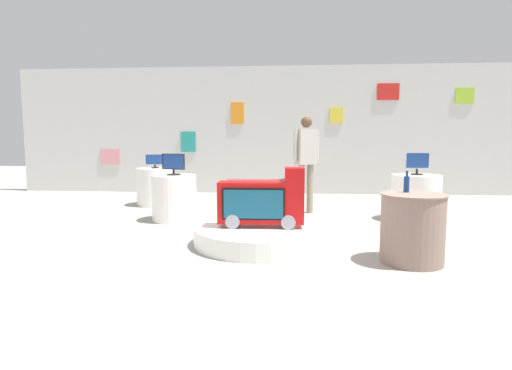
# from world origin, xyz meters

# --- Properties ---
(ground_plane) EXTENTS (30.00, 30.00, 0.00)m
(ground_plane) POSITION_xyz_m (0.00, 0.00, 0.00)
(ground_plane) COLOR #9E998E
(back_wall_display) EXTENTS (12.99, 0.13, 3.19)m
(back_wall_display) POSITION_xyz_m (0.00, 5.28, 1.60)
(back_wall_display) COLOR silver
(back_wall_display) RESTS_ON ground
(main_display_pedestal) EXTENTS (1.76, 1.76, 0.24)m
(main_display_pedestal) POSITION_xyz_m (0.16, 0.07, 0.12)
(main_display_pedestal) COLOR white
(main_display_pedestal) RESTS_ON ground
(novelty_firetruck_tv) EXTENTS (1.11, 0.41, 0.78)m
(novelty_firetruck_tv) POSITION_xyz_m (0.18, 0.07, 0.56)
(novelty_firetruck_tv) COLOR gray
(novelty_firetruck_tv) RESTS_ON main_display_pedestal
(display_pedestal_left_rear) EXTENTS (0.82, 0.82, 0.78)m
(display_pedestal_left_rear) POSITION_xyz_m (2.69, 1.92, 0.39)
(display_pedestal_left_rear) COLOR white
(display_pedestal_left_rear) RESTS_ON ground
(tv_on_left_rear) EXTENTS (0.40, 0.19, 0.38)m
(tv_on_left_rear) POSITION_xyz_m (2.69, 1.91, 0.99)
(tv_on_left_rear) COLOR black
(tv_on_left_rear) RESTS_ON display_pedestal_left_rear
(display_pedestal_center_rear) EXTENTS (0.75, 0.75, 0.78)m
(display_pedestal_center_rear) POSITION_xyz_m (-1.42, 1.55, 0.39)
(display_pedestal_center_rear) COLOR white
(display_pedestal_center_rear) RESTS_ON ground
(tv_on_center_rear) EXTENTS (0.41, 0.22, 0.36)m
(tv_on_center_rear) POSITION_xyz_m (-1.41, 1.55, 0.97)
(tv_on_center_rear) COLOR black
(tv_on_center_rear) RESTS_ON display_pedestal_center_rear
(display_pedestal_right_rear) EXTENTS (0.78, 0.78, 0.78)m
(display_pedestal_right_rear) POSITION_xyz_m (-2.26, 3.15, 0.39)
(display_pedestal_right_rear) COLOR white
(display_pedestal_right_rear) RESTS_ON ground
(tv_on_right_rear) EXTENTS (0.37, 0.16, 0.30)m
(tv_on_right_rear) POSITION_xyz_m (-2.26, 3.15, 0.94)
(tv_on_right_rear) COLOR black
(tv_on_right_rear) RESTS_ON display_pedestal_right_rear
(side_table_round) EXTENTS (0.71, 0.71, 0.78)m
(side_table_round) POSITION_xyz_m (1.89, -0.61, 0.40)
(side_table_round) COLOR gray
(side_table_round) RESTS_ON ground
(bottle_on_side_table) EXTENTS (0.06, 0.06, 0.24)m
(bottle_on_side_table) POSITION_xyz_m (1.85, -0.49, 0.88)
(bottle_on_side_table) COLOR navy
(bottle_on_side_table) RESTS_ON side_table_round
(shopper_browsing_near_truck) EXTENTS (0.48, 0.38, 1.79)m
(shopper_browsing_near_truck) POSITION_xyz_m (0.84, 2.40, 1.05)
(shopper_browsing_near_truck) COLOR gray
(shopper_browsing_near_truck) RESTS_ON ground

